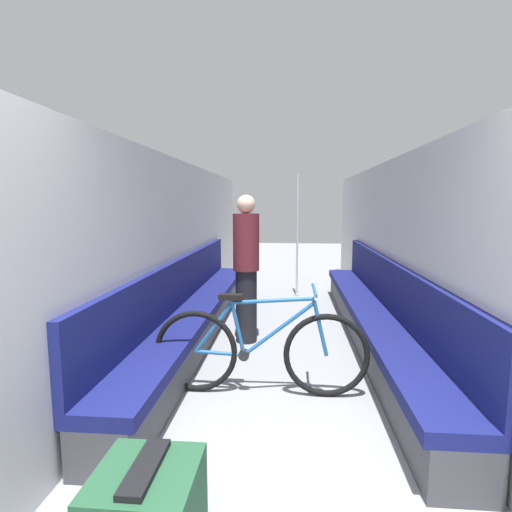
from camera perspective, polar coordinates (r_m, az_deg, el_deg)
name	(u,v)px	position (r m, az deg, el deg)	size (l,w,h in m)	color
wall_left	(168,252)	(4.61, -12.41, 0.57)	(0.10, 9.68, 2.12)	#B2B2B7
wall_right	(404,254)	(4.57, 20.38, 0.21)	(0.10, 9.68, 2.12)	#B2B2B7
bench_seat_row_left	(195,313)	(4.87, -8.67, -8.04)	(0.47, 5.12, 0.96)	#3D3D42
bench_seat_row_right	(374,317)	(4.84, 16.49, -8.37)	(0.47, 5.12, 0.96)	#3D3D42
bicycle	(260,351)	(3.43, 0.57, -13.38)	(1.81, 0.46, 0.92)	black
grab_pole_near	(297,237)	(6.90, 5.92, 2.65)	(0.08, 0.08, 2.10)	gray
passenger_standing	(246,267)	(4.57, -1.41, -1.59)	(0.30, 0.30, 1.70)	black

